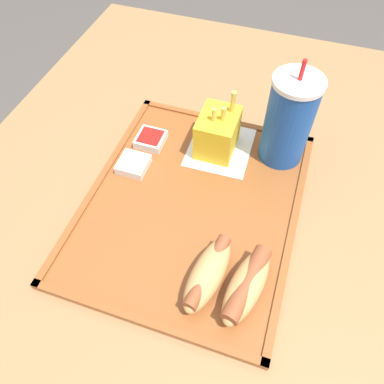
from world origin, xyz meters
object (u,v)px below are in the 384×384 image
(soda_cup, at_px, (289,121))
(fries_carton, at_px, (218,133))
(sauce_cup_mayo, at_px, (133,164))
(sauce_cup_ketchup, at_px, (151,139))
(hot_dog_far, at_px, (247,285))
(hot_dog_near, at_px, (208,273))

(soda_cup, height_order, fries_carton, soda_cup)
(fries_carton, height_order, sauce_cup_mayo, fries_carton)
(fries_carton, distance_m, sauce_cup_ketchup, 0.13)
(hot_dog_far, bearing_deg, fries_carton, -155.59)
(soda_cup, relative_size, sauce_cup_ketchup, 3.88)
(fries_carton, height_order, sauce_cup_ketchup, fries_carton)
(hot_dog_far, bearing_deg, soda_cup, -179.59)
(fries_carton, relative_size, sauce_cup_mayo, 2.31)
(sauce_cup_mayo, bearing_deg, hot_dog_near, 48.94)
(hot_dog_near, bearing_deg, hot_dog_far, 90.00)
(fries_carton, xyz_separation_m, sauce_cup_ketchup, (0.03, -0.13, -0.03))
(soda_cup, relative_size, sauce_cup_mayo, 3.88)
(hot_dog_near, xyz_separation_m, sauce_cup_mayo, (-0.17, -0.19, -0.02))
(hot_dog_near, distance_m, sauce_cup_mayo, 0.26)
(hot_dog_far, distance_m, sauce_cup_ketchup, 0.34)
(soda_cup, height_order, sauce_cup_mayo, soda_cup)
(soda_cup, xyz_separation_m, hot_dog_far, (0.29, 0.00, -0.06))
(hot_dog_near, relative_size, sauce_cup_mayo, 2.56)
(soda_cup, xyz_separation_m, fries_carton, (0.02, -0.12, -0.04))
(sauce_cup_mayo, bearing_deg, sauce_cup_ketchup, 174.99)
(sauce_cup_mayo, bearing_deg, soda_cup, 115.36)
(hot_dog_far, bearing_deg, hot_dog_near, -90.00)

